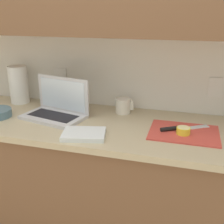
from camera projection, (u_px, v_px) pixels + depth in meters
The scene contains 9 objects.
wall_back at pixel (100, 10), 1.66m from camera, with size 5.20×0.38×2.60m.
counter_unit at pixel (88, 187), 1.82m from camera, with size 2.45×0.63×0.94m.
laptop at pixel (57, 108), 1.72m from camera, with size 0.41×0.30×0.24m.
cutting_board at pixel (184, 133), 1.50m from camera, with size 0.36×0.28×0.01m, color #D1473D.
knife at pixel (177, 128), 1.52m from camera, with size 0.26×0.17×0.02m.
lemon_half_cut at pixel (183, 131), 1.47m from camera, with size 0.07×0.07×0.04m.
measuring_cup at pixel (123, 106), 1.78m from camera, with size 0.12×0.10×0.09m.
paper_towel_roll at pixel (19, 85), 1.96m from camera, with size 0.13×0.13×0.26m.
dish_towel at pixel (84, 134), 1.46m from camera, with size 0.22×0.16×0.02m, color white.
Camera 1 is at (0.55, -1.44, 1.56)m, focal length 45.00 mm.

